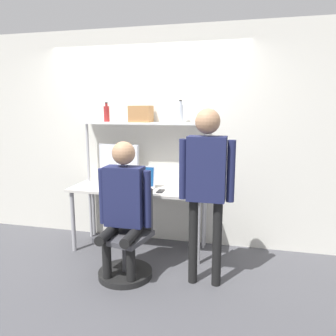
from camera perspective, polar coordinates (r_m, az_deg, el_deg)
name	(u,v)px	position (r m, az deg, el deg)	size (l,w,h in m)	color
ground_plane	(131,260)	(3.95, -6.47, -15.61)	(12.00, 12.00, 0.00)	#4C4C51
wall_back	(148,138)	(4.23, -3.56, 5.29)	(8.00, 0.06, 2.70)	silver
desk	(140,194)	(4.01, -4.96, -4.58)	(1.65, 0.66, 0.78)	beige
shelf_unit	(144,140)	(4.07, -4.28, 4.80)	(1.56, 0.27, 1.56)	white
monitor	(119,161)	(4.22, -8.55, 1.20)	(0.53, 0.19, 0.50)	#B7B7BC
laptop	(141,182)	(3.92, -4.70, -2.52)	(0.32, 0.26, 0.27)	silver
cell_phone	(160,191)	(3.78, -1.33, -4.04)	(0.07, 0.15, 0.01)	black
office_chair	(127,249)	(3.53, -7.14, -13.90)	(0.56, 0.56, 0.91)	black
person_seated	(123,199)	(3.31, -7.77, -5.44)	(0.55, 0.48, 1.41)	black
person_standing	(206,175)	(3.10, 6.72, -1.24)	(0.53, 0.23, 1.73)	black
bottle_clear	(180,113)	(3.93, 2.17, 9.55)	(0.08, 0.08, 0.26)	silver
bottle_red	(107,114)	(4.22, -10.64, 9.31)	(0.07, 0.07, 0.24)	maroon
storage_box	(141,114)	(4.06, -4.74, 9.37)	(0.26, 0.21, 0.20)	#B27A47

